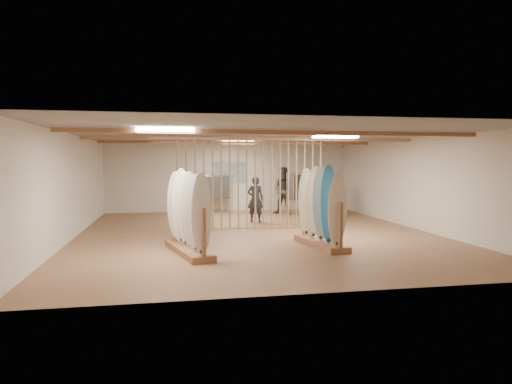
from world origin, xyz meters
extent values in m
plane|color=#956848|center=(0.00, 0.00, 0.00)|extent=(12.00, 12.00, 0.00)
plane|color=gray|center=(0.00, 0.00, 2.80)|extent=(12.00, 12.00, 0.00)
plane|color=silver|center=(0.00, 6.00, 1.40)|extent=(12.00, 0.00, 12.00)
plane|color=silver|center=(0.00, -6.00, 1.40)|extent=(12.00, 0.00, 12.00)
plane|color=silver|center=(-5.00, 0.00, 1.40)|extent=(0.00, 12.00, 12.00)
plane|color=silver|center=(5.00, 0.00, 1.40)|extent=(0.00, 12.00, 12.00)
cube|color=#976545|center=(0.00, 0.00, 2.72)|extent=(9.50, 6.12, 0.10)
cube|color=white|center=(0.00, 0.00, 2.74)|extent=(1.20, 0.35, 0.06)
cylinder|color=#A27D4F|center=(-2.20, 0.80, 1.40)|extent=(0.05, 0.05, 2.78)
cylinder|color=#A27D4F|center=(-1.94, 0.80, 1.40)|extent=(0.05, 0.05, 2.78)
cylinder|color=#A27D4F|center=(-1.68, 0.80, 1.40)|extent=(0.05, 0.05, 2.78)
cylinder|color=#A27D4F|center=(-1.42, 0.80, 1.40)|extent=(0.05, 0.05, 2.78)
cylinder|color=#A27D4F|center=(-1.16, 0.80, 1.40)|extent=(0.05, 0.05, 2.78)
cylinder|color=#A27D4F|center=(-0.91, 0.80, 1.40)|extent=(0.05, 0.05, 2.78)
cylinder|color=#A27D4F|center=(-0.65, 0.80, 1.40)|extent=(0.05, 0.05, 2.78)
cylinder|color=#A27D4F|center=(-0.39, 0.80, 1.40)|extent=(0.05, 0.05, 2.78)
cylinder|color=#A27D4F|center=(-0.13, 0.80, 1.40)|extent=(0.05, 0.05, 2.78)
cylinder|color=#A27D4F|center=(0.13, 0.80, 1.40)|extent=(0.05, 0.05, 2.78)
cylinder|color=#A27D4F|center=(0.39, 0.80, 1.40)|extent=(0.05, 0.05, 2.78)
cylinder|color=#A27D4F|center=(0.65, 0.80, 1.40)|extent=(0.05, 0.05, 2.78)
cylinder|color=#A27D4F|center=(0.91, 0.80, 1.40)|extent=(0.05, 0.05, 2.78)
cylinder|color=#A27D4F|center=(1.16, 0.80, 1.40)|extent=(0.05, 0.05, 2.78)
cylinder|color=#A27D4F|center=(1.42, 0.80, 1.40)|extent=(0.05, 0.05, 2.78)
cylinder|color=#A27D4F|center=(1.68, 0.80, 1.40)|extent=(0.05, 0.05, 2.78)
cylinder|color=#A27D4F|center=(1.94, 0.80, 1.40)|extent=(0.05, 0.05, 2.78)
cylinder|color=#A27D4F|center=(2.20, 0.80, 1.40)|extent=(0.05, 0.05, 2.78)
cube|color=#2D629D|center=(0.00, 5.98, 1.60)|extent=(1.40, 0.03, 0.90)
cube|color=#976545|center=(-2.03, -2.47, 0.07)|extent=(1.07, 2.43, 0.14)
cylinder|color=black|center=(-2.03, -2.47, 0.96)|extent=(0.56, 2.25, 0.01)
ellipsoid|color=white|center=(-1.79, -3.42, 1.03)|extent=(0.46, 0.16, 1.77)
ellipsoid|color=white|center=(-1.89, -3.04, 1.03)|extent=(0.46, 0.16, 1.77)
ellipsoid|color=silver|center=(-1.98, -2.66, 1.03)|extent=(0.46, 0.16, 1.77)
ellipsoid|color=white|center=(-2.08, -2.28, 1.03)|extent=(0.46, 0.16, 1.77)
ellipsoid|color=white|center=(-2.17, -1.89, 1.03)|extent=(0.46, 0.16, 1.77)
ellipsoid|color=silver|center=(-2.26, -1.51, 1.03)|extent=(0.46, 0.16, 1.77)
cube|color=#976545|center=(1.19, -2.24, 0.07)|extent=(0.81, 2.10, 0.15)
cylinder|color=black|center=(1.19, -2.24, 0.97)|extent=(0.29, 1.98, 0.01)
ellipsoid|color=silver|center=(1.30, -3.05, 1.05)|extent=(0.47, 0.12, 1.80)
ellipsoid|color=#2D8CD1|center=(1.24, -2.65, 1.05)|extent=(0.47, 0.12, 1.80)
ellipsoid|color=silver|center=(1.19, -2.24, 1.05)|extent=(0.47, 0.12, 1.80)
ellipsoid|color=silver|center=(1.13, -1.83, 1.05)|extent=(0.47, 0.12, 1.80)
ellipsoid|color=silver|center=(1.07, -1.43, 1.05)|extent=(0.47, 0.12, 1.80)
cylinder|color=silver|center=(-0.71, 5.40, 1.49)|extent=(1.39, 0.42, 0.03)
cube|color=black|center=(-0.71, 5.40, 1.00)|extent=(1.38, 0.71, 0.87)
cylinder|color=silver|center=(-0.71, 5.40, 0.77)|extent=(0.03, 0.03, 1.54)
cylinder|color=silver|center=(2.72, 3.92, 1.62)|extent=(1.48, 0.57, 0.03)
cube|color=black|center=(2.72, 3.92, 1.09)|extent=(1.50, 0.87, 0.95)
cylinder|color=silver|center=(2.72, 3.92, 0.84)|extent=(0.03, 0.03, 1.68)
imported|color=#2B2931|center=(0.43, 2.39, 0.88)|extent=(0.75, 0.63, 1.76)
imported|color=#39322C|center=(1.94, 4.38, 1.05)|extent=(1.27, 1.20, 2.09)
camera|label=1|loc=(-2.43, -12.79, 2.11)|focal=32.00mm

